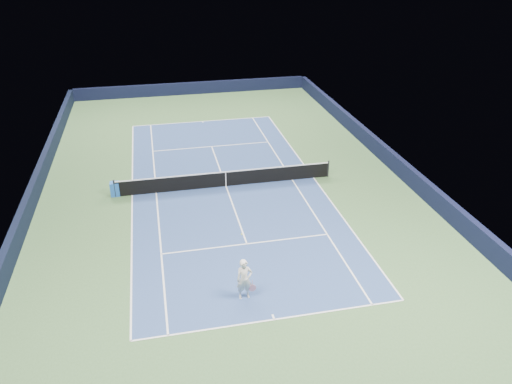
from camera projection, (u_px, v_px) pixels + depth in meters
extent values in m
plane|color=#3B5D33|center=(226.00, 186.00, 29.81)|extent=(40.00, 40.00, 0.00)
cube|color=black|center=(192.00, 88.00, 46.76)|extent=(22.00, 0.35, 1.10)
cube|color=black|center=(394.00, 162.00, 31.58)|extent=(0.35, 40.00, 1.10)
cube|color=black|center=(32.00, 196.00, 27.52)|extent=(0.35, 40.00, 1.10)
cube|color=navy|center=(226.00, 186.00, 29.81)|extent=(10.97, 23.77, 0.01)
cube|color=white|center=(203.00, 121.00, 40.12)|extent=(10.97, 0.08, 0.00)
cube|color=white|center=(274.00, 319.00, 19.49)|extent=(10.97, 0.08, 0.00)
cube|color=white|center=(314.00, 178.00, 30.83)|extent=(0.08, 23.77, 0.00)
cube|color=white|center=(132.00, 195.00, 28.77)|extent=(0.08, 23.77, 0.00)
cube|color=white|center=(292.00, 180.00, 30.57)|extent=(0.08, 23.77, 0.00)
cube|color=white|center=(156.00, 193.00, 29.03)|extent=(0.08, 23.77, 0.00)
cube|color=white|center=(212.00, 146.00, 35.36)|extent=(8.23, 0.08, 0.00)
cube|color=white|center=(247.00, 244.00, 24.25)|extent=(8.23, 0.08, 0.00)
cube|color=white|center=(226.00, 186.00, 29.80)|extent=(0.08, 12.80, 0.00)
cube|color=white|center=(203.00, 122.00, 39.99)|extent=(0.08, 0.30, 0.00)
cube|color=white|center=(273.00, 317.00, 19.62)|extent=(0.08, 0.30, 0.00)
cylinder|color=black|center=(115.00, 189.00, 28.36)|extent=(0.10, 0.10, 1.07)
cylinder|color=black|center=(328.00, 169.00, 30.76)|extent=(0.10, 0.10, 1.07)
cube|color=black|center=(226.00, 179.00, 29.60)|extent=(12.80, 0.03, 0.91)
cube|color=white|center=(226.00, 172.00, 29.37)|extent=(12.80, 0.04, 0.06)
cube|color=white|center=(226.00, 179.00, 29.60)|extent=(0.05, 0.04, 0.91)
cube|color=blue|center=(115.00, 189.00, 28.58)|extent=(0.53, 0.49, 0.83)
cube|color=white|center=(120.00, 188.00, 28.61)|extent=(0.06, 0.37, 0.37)
imported|color=silver|center=(244.00, 279.00, 20.28)|extent=(0.69, 0.47, 1.83)
cylinder|color=pink|center=(252.00, 283.00, 20.40)|extent=(0.03, 0.03, 0.30)
cylinder|color=black|center=(252.00, 288.00, 20.51)|extent=(0.30, 0.02, 0.30)
cylinder|color=#C47E9C|center=(252.00, 288.00, 20.51)|extent=(0.32, 0.03, 0.32)
sphere|color=#AFBF28|center=(242.00, 234.00, 20.46)|extent=(0.07, 0.07, 0.07)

